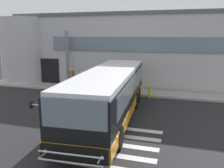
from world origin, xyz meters
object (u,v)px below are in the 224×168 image
object	(u,v)px
entry_support_column	(67,58)
passenger_at_curb_edge	(91,78)
passenger_by_doorway	(85,77)
safety_bollard_yellow	(150,92)
passenger_near_column	(72,77)
bus_main_foreground	(110,95)

from	to	relation	value
entry_support_column	passenger_at_curb_edge	world-z (taller)	entry_support_column
passenger_by_doorway	safety_bollard_yellow	bearing A→B (deg)	-8.73
entry_support_column	passenger_near_column	world-z (taller)	entry_support_column
bus_main_foreground	passenger_at_curb_edge	size ratio (longest dim) A/B	6.71
passenger_by_doorway	safety_bollard_yellow	size ratio (longest dim) A/B	1.86
passenger_near_column	passenger_at_curb_edge	bearing A→B (deg)	-1.77
passenger_at_curb_edge	passenger_near_column	bearing A→B (deg)	178.23
bus_main_foreground	entry_support_column	bearing A→B (deg)	131.94
entry_support_column	safety_bollard_yellow	xyz separation A→B (m)	(7.49, -1.80, -2.08)
passenger_near_column	passenger_at_curb_edge	size ratio (longest dim) A/B	1.00
bus_main_foreground	passenger_near_column	distance (m)	7.63
entry_support_column	bus_main_foreground	world-z (taller)	entry_support_column
entry_support_column	passenger_near_column	xyz separation A→B (m)	(0.80, -0.82, -1.45)
entry_support_column	passenger_by_doorway	xyz separation A→B (m)	(2.04, -0.96, -1.41)
safety_bollard_yellow	bus_main_foreground	bearing A→B (deg)	-109.04
passenger_by_doorway	bus_main_foreground	bearing A→B (deg)	-55.49
entry_support_column	safety_bollard_yellow	distance (m)	7.97
safety_bollard_yellow	passenger_by_doorway	bearing A→B (deg)	171.27
passenger_near_column	passenger_by_doorway	bearing A→B (deg)	-6.78
bus_main_foreground	passenger_at_curb_edge	world-z (taller)	bus_main_foreground
passenger_near_column	safety_bollard_yellow	xyz separation A→B (m)	(6.69, -0.98, -0.63)
entry_support_column	bus_main_foreground	distance (m)	8.84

